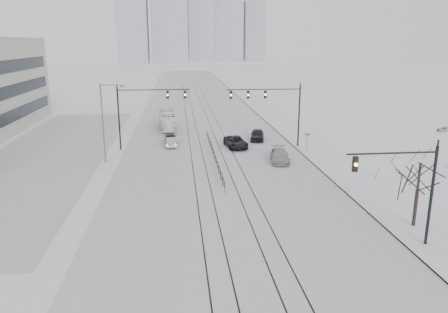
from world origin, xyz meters
The scene contains 20 objects.
ground centered at (0.00, 0.00, 0.00)m, with size 500.00×500.00×0.00m, color silver.
road centered at (0.00, 60.00, 0.01)m, with size 22.00×260.00×0.02m, color silver.
sidewalk_east centered at (13.50, 60.00, 0.08)m, with size 5.00×260.00×0.16m, color silver.
curb centered at (11.05, 60.00, 0.06)m, with size 0.10×260.00×0.12m, color gray.
parking_strip centered at (-20.00, 35.00, 0.01)m, with size 14.00×60.00×0.03m, color silver.
tram_rails centered at (0.00, 40.00, 0.02)m, with size 5.30×180.00×0.01m.
skyline centered at (5.02, 273.63, 30.65)m, with size 96.00×48.00×72.00m.
traffic_mast_near centered at (10.79, 6.00, 4.56)m, with size 6.10×0.37×7.00m.
traffic_mast_ne centered at (8.15, 34.99, 5.76)m, with size 9.60×0.37×8.00m.
traffic_mast_nw centered at (-8.52, 36.00, 5.57)m, with size 9.10×0.37×8.00m.
street_light_west centered at (-12.20, 30.00, 5.21)m, with size 2.73×0.25×9.00m.
bare_tree centered at (13.20, 9.00, 4.49)m, with size 4.40×4.40×6.10m.
median_fence centered at (0.00, 30.00, 0.53)m, with size 0.06×24.00×1.00m.
street_sign centered at (11.80, 32.00, 1.61)m, with size 0.70×0.06×2.40m.
sedan_sb_inner centered at (-5.14, 39.56, 0.62)m, with size 1.47×3.65×1.24m, color black.
sedan_sb_outer centered at (-5.08, 36.94, 0.64)m, with size 1.36×3.90×1.29m, color #A6A7AD.
sedan_nb_front centered at (3.35, 35.55, 0.72)m, with size 2.41×5.22×1.45m, color black.
sedan_nb_right centered at (7.45, 28.02, 0.71)m, with size 2.00×4.93×1.43m, color #999AA0.
sedan_nb_far centered at (6.92, 39.52, 0.77)m, with size 1.83×4.54×1.55m, color black.
box_truck centered at (-5.76, 49.19, 1.35)m, with size 2.27×9.71×2.71m, color white.
Camera 1 is at (-4.07, -19.51, 13.46)m, focal length 35.00 mm.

